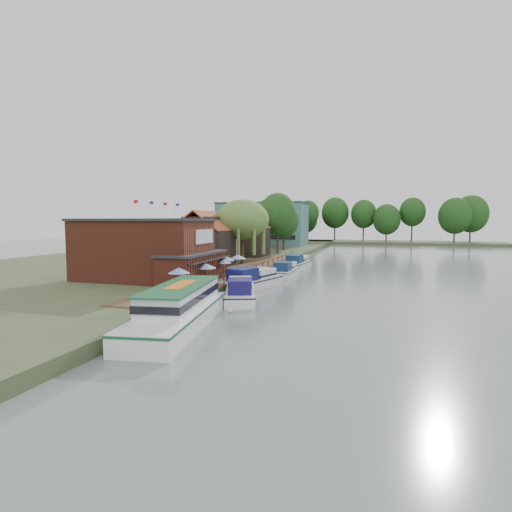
% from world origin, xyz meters
% --- Properties ---
extents(ground, '(260.00, 260.00, 0.00)m').
position_xyz_m(ground, '(0.00, 0.00, 0.00)').
color(ground, slate).
rests_on(ground, ground).
extents(land_bank, '(50.00, 140.00, 1.00)m').
position_xyz_m(land_bank, '(-30.00, 35.00, 0.50)').
color(land_bank, '#384728').
rests_on(land_bank, ground).
extents(quay_deck, '(6.00, 50.00, 0.10)m').
position_xyz_m(quay_deck, '(-8.00, 10.00, 1.05)').
color(quay_deck, '#47301E').
rests_on(quay_deck, land_bank).
extents(quay_rail, '(0.20, 49.00, 1.00)m').
position_xyz_m(quay_rail, '(-5.30, 10.50, 1.50)').
color(quay_rail, black).
rests_on(quay_rail, land_bank).
extents(pub, '(20.00, 11.00, 7.30)m').
position_xyz_m(pub, '(-14.00, -1.00, 4.65)').
color(pub, maroon).
rests_on(pub, land_bank).
extents(hotel_block, '(25.40, 12.40, 12.30)m').
position_xyz_m(hotel_block, '(-22.00, 70.00, 7.15)').
color(hotel_block, '#38666B').
rests_on(hotel_block, land_bank).
extents(cottage_a, '(8.60, 7.60, 8.50)m').
position_xyz_m(cottage_a, '(-15.00, 14.00, 5.25)').
color(cottage_a, black).
rests_on(cottage_a, land_bank).
extents(cottage_b, '(9.60, 8.60, 8.50)m').
position_xyz_m(cottage_b, '(-18.00, 24.00, 5.25)').
color(cottage_b, beige).
rests_on(cottage_b, land_bank).
extents(cottage_c, '(7.60, 7.60, 8.50)m').
position_xyz_m(cottage_c, '(-14.00, 33.00, 5.25)').
color(cottage_c, black).
rests_on(cottage_c, land_bank).
extents(willow, '(8.60, 8.60, 10.43)m').
position_xyz_m(willow, '(-10.50, 19.00, 6.21)').
color(willow, '#476B2D').
rests_on(willow, land_bank).
extents(umbrella_0, '(2.22, 2.22, 2.38)m').
position_xyz_m(umbrella_0, '(-7.80, -7.48, 2.29)').
color(umbrella_0, '#1C229C').
rests_on(umbrella_0, quay_deck).
extents(umbrella_1, '(2.40, 2.40, 2.38)m').
position_xyz_m(umbrella_1, '(-7.03, -3.05, 2.29)').
color(umbrella_1, navy).
rests_on(umbrella_1, quay_deck).
extents(umbrella_2, '(2.07, 2.07, 2.38)m').
position_xyz_m(umbrella_2, '(-7.16, 2.35, 2.29)').
color(umbrella_2, navy).
rests_on(umbrella_2, quay_deck).
extents(umbrella_3, '(2.26, 2.26, 2.38)m').
position_xyz_m(umbrella_3, '(-8.03, 5.50, 2.29)').
color(umbrella_3, '#1C3E9B').
rests_on(umbrella_3, quay_deck).
extents(umbrella_4, '(2.19, 2.19, 2.38)m').
position_xyz_m(umbrella_4, '(-7.38, 8.26, 2.29)').
color(umbrella_4, navy).
rests_on(umbrella_4, quay_deck).
extents(cruiser_0, '(6.32, 10.54, 2.44)m').
position_xyz_m(cruiser_0, '(-2.56, -4.50, 1.22)').
color(cruiser_0, white).
rests_on(cruiser_0, ground).
extents(cruiser_1, '(6.22, 11.19, 2.61)m').
position_xyz_m(cruiser_1, '(-3.53, 2.64, 1.31)').
color(cruiser_1, silver).
rests_on(cruiser_1, ground).
extents(cruiser_2, '(3.05, 9.36, 2.24)m').
position_xyz_m(cruiser_2, '(-2.13, 13.95, 1.12)').
color(cruiser_2, silver).
rests_on(cruiser_2, ground).
extents(cruiser_3, '(3.89, 10.16, 2.42)m').
position_xyz_m(cruiser_3, '(-2.38, 24.04, 1.21)').
color(cruiser_3, silver).
rests_on(cruiser_3, ground).
extents(tour_boat, '(6.47, 15.25, 3.23)m').
position_xyz_m(tour_boat, '(-3.53, -15.64, 1.61)').
color(tour_boat, silver).
rests_on(tour_boat, ground).
extents(swan, '(0.44, 0.44, 0.44)m').
position_xyz_m(swan, '(-1.57, -9.85, 0.22)').
color(swan, white).
rests_on(swan, ground).
extents(bank_tree_0, '(7.76, 7.76, 12.91)m').
position_xyz_m(bank_tree_0, '(-10.06, 40.73, 7.46)').
color(bank_tree_0, '#143811').
rests_on(bank_tree_0, land_bank).
extents(bank_tree_1, '(7.14, 7.14, 11.16)m').
position_xyz_m(bank_tree_1, '(-11.06, 50.56, 6.58)').
color(bank_tree_1, '#143811').
rests_on(bank_tree_1, land_bank).
extents(bank_tree_2, '(8.12, 8.12, 12.46)m').
position_xyz_m(bank_tree_2, '(-17.22, 57.75, 7.23)').
color(bank_tree_2, '#143811').
rests_on(bank_tree_2, land_bank).
extents(bank_tree_3, '(7.03, 7.03, 12.86)m').
position_xyz_m(bank_tree_3, '(-16.16, 77.32, 7.43)').
color(bank_tree_3, '#143811').
rests_on(bank_tree_3, land_bank).
extents(bank_tree_4, '(6.69, 6.69, 10.69)m').
position_xyz_m(bank_tree_4, '(-16.10, 84.09, 6.34)').
color(bank_tree_4, '#143811').
rests_on(bank_tree_4, land_bank).
extents(bank_tree_5, '(7.42, 7.42, 13.87)m').
position_xyz_m(bank_tree_5, '(-12.52, 92.43, 7.93)').
color(bank_tree_5, '#143811').
rests_on(bank_tree_5, land_bank).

